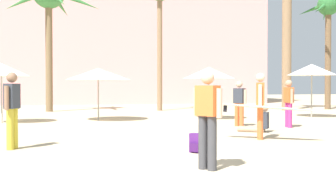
% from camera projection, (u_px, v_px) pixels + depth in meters
% --- Properties ---
extents(ground, '(120.00, 120.00, 0.00)m').
position_uv_depth(ground, '(169.00, 176.00, 6.62)').
color(ground, '#C6B28C').
extents(hotel_pink, '(22.92, 11.15, 13.60)m').
position_uv_depth(hotel_pink, '(127.00, 29.00, 38.12)').
color(hotel_pink, pink).
rests_on(hotel_pink, ground).
extents(palm_tree_far_left, '(5.71, 5.64, 7.79)m').
position_uv_depth(palm_tree_far_left, '(49.00, 0.00, 23.47)').
color(palm_tree_far_left, brown).
rests_on(palm_tree_far_left, ground).
extents(palm_tree_far_right, '(3.49, 3.39, 7.27)m').
position_uv_depth(palm_tree_far_right, '(328.00, 17.00, 25.84)').
color(palm_tree_far_right, brown).
rests_on(palm_tree_far_right, ground).
extents(cafe_umbrella_1, '(2.18, 2.18, 2.36)m').
position_uv_depth(cafe_umbrella_1, '(1.00, 70.00, 16.15)').
color(cafe_umbrella_1, gray).
rests_on(cafe_umbrella_1, ground).
extents(cafe_umbrella_2, '(2.29, 2.29, 2.30)m').
position_uv_depth(cafe_umbrella_2, '(209.00, 73.00, 18.10)').
color(cafe_umbrella_2, gray).
rests_on(cafe_umbrella_2, ground).
extents(cafe_umbrella_3, '(2.74, 2.74, 2.22)m').
position_uv_depth(cafe_umbrella_3, '(98.00, 74.00, 17.39)').
color(cafe_umbrella_3, gray).
rests_on(cafe_umbrella_3, ground).
extents(cafe_umbrella_4, '(2.29, 2.29, 2.50)m').
position_uv_depth(cafe_umbrella_4, '(312.00, 70.00, 19.18)').
color(cafe_umbrella_4, gray).
rests_on(cafe_umbrella_4, ground).
extents(beach_towel, '(1.82, 1.52, 0.01)m').
position_uv_depth(beach_towel, '(259.00, 155.00, 8.66)').
color(beach_towel, white).
rests_on(beach_towel, ground).
extents(backpack, '(0.35, 0.35, 0.42)m').
position_uv_depth(backpack, '(197.00, 143.00, 8.98)').
color(backpack, '#4C1D6A').
rests_on(backpack, ground).
extents(person_mid_left, '(2.51, 1.63, 1.82)m').
position_uv_depth(person_mid_left, '(262.00, 105.00, 11.11)').
color(person_mid_left, orange).
rests_on(person_mid_left, ground).
extents(person_near_left, '(0.25, 0.61, 1.68)m').
position_uv_depth(person_near_left, '(289.00, 101.00, 14.44)').
color(person_near_left, '#B7337F').
rests_on(person_near_left, ground).
extents(person_mid_center, '(0.41, 0.56, 1.65)m').
position_uv_depth(person_mid_center, '(239.00, 102.00, 14.88)').
color(person_mid_center, orange).
rests_on(person_mid_center, ground).
extents(person_near_right, '(0.34, 0.60, 1.78)m').
position_uv_depth(person_near_right, '(12.00, 107.00, 9.45)').
color(person_near_right, gold).
rests_on(person_near_right, ground).
extents(person_far_left, '(0.43, 0.55, 1.73)m').
position_uv_depth(person_far_left, '(208.00, 115.00, 7.11)').
color(person_far_left, '#3D3D42').
rests_on(person_far_left, ground).
extents(person_mid_right, '(0.99, 0.85, 0.89)m').
position_uv_depth(person_mid_right, '(259.00, 122.00, 13.02)').
color(person_mid_right, tan).
rests_on(person_mid_right, ground).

